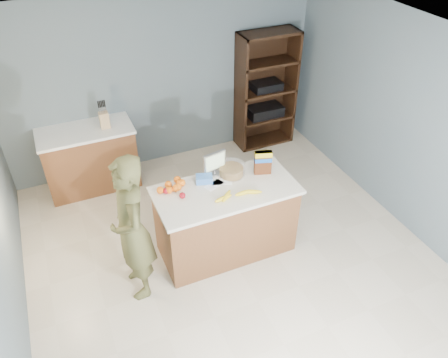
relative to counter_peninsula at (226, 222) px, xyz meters
name	(u,v)px	position (x,y,z in m)	size (l,w,h in m)	color
floor	(236,265)	(0.00, -0.30, -0.42)	(4.50, 5.00, 0.02)	beige
walls	(239,143)	(0.00, -0.30, 1.24)	(4.52, 5.02, 2.51)	slate
counter_peninsula	(226,222)	(0.00, 0.00, 0.00)	(1.56, 0.76, 0.90)	brown
back_cabinet	(90,158)	(-1.20, 1.90, 0.04)	(1.24, 0.62, 0.90)	brown
shelving_unit	(264,91)	(1.55, 2.05, 0.45)	(0.90, 0.40, 1.80)	black
person	(132,230)	(-1.08, -0.15, 0.42)	(0.61, 0.40, 1.66)	#4F4E29
knife_block	(104,120)	(-0.93, 1.85, 0.60)	(0.12, 0.10, 0.31)	tan
envelopes	(218,183)	(-0.04, 0.12, 0.49)	(0.34, 0.20, 0.00)	white
bananas	(237,195)	(0.05, -0.16, 0.51)	(0.54, 0.20, 0.05)	yellow
apples	(174,193)	(-0.55, 0.11, 0.52)	(0.20, 0.21, 0.07)	maroon
oranges	(174,186)	(-0.51, 0.23, 0.52)	(0.33, 0.22, 0.08)	orange
blue_carton	(204,179)	(-0.17, 0.21, 0.52)	(0.18, 0.12, 0.08)	blue
salad_bowl	(231,170)	(0.17, 0.22, 0.54)	(0.30, 0.30, 0.13)	#267219
tv	(215,162)	(0.00, 0.30, 0.64)	(0.28, 0.12, 0.28)	silver
cereal_box	(263,161)	(0.50, 0.10, 0.65)	(0.20, 0.13, 0.29)	#592B14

